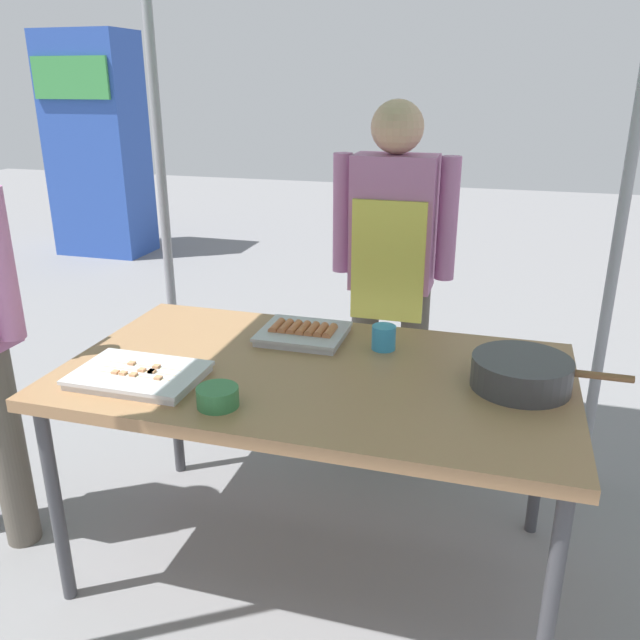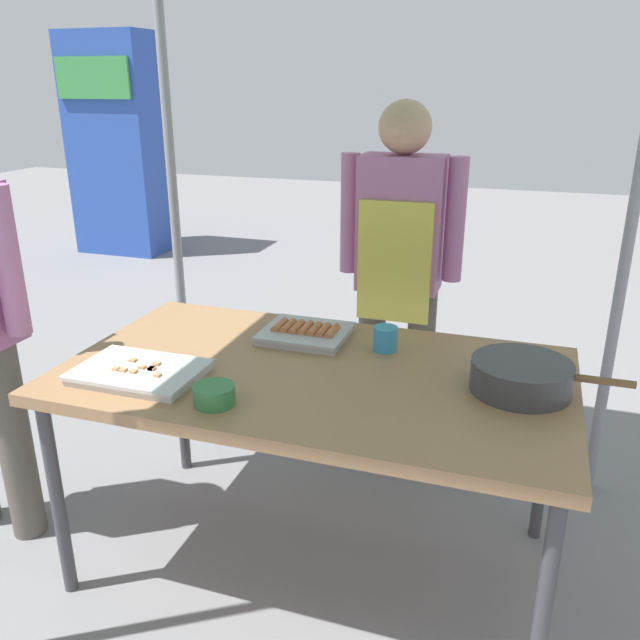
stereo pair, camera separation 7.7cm
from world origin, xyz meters
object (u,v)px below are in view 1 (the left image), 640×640
stall_table (316,384)px  condiment_bowl (218,397)px  cooking_wok (522,372)px  vendor_woman (392,258)px  tray_grilled_sausages (303,333)px  tray_meat_skewers (139,375)px  drink_cup_near_edge (384,338)px  neighbor_stall_right (97,146)px

stall_table → condiment_bowl: (-0.19, -0.31, 0.08)m
stall_table → cooking_wok: size_ratio=3.52×
cooking_wok → vendor_woman: (-0.54, 0.79, 0.11)m
stall_table → cooking_wok: 0.64m
tray_grilled_sausages → tray_meat_skewers: 0.60m
drink_cup_near_edge → vendor_woman: size_ratio=0.05×
drink_cup_near_edge → cooking_wok: bearing=-21.8°
tray_grilled_sausages → cooking_wok: bearing=-14.8°
stall_table → tray_grilled_sausages: size_ratio=5.34×
neighbor_stall_right → tray_grilled_sausages: bearing=-47.8°
drink_cup_near_edge → vendor_woman: (-0.08, 0.61, 0.12)m
cooking_wok → tray_meat_skewers: bearing=-166.3°
tray_grilled_sausages → vendor_woman: (0.21, 0.59, 0.14)m
tray_meat_skewers → stall_table: bearing=24.5°
vendor_woman → tray_grilled_sausages: bearing=70.5°
tray_grilled_sausages → tray_meat_skewers: tray_grilled_sausages is taller
drink_cup_near_edge → vendor_woman: bearing=97.9°
cooking_wok → neighbor_stall_right: bearing=136.7°
condiment_bowl → vendor_woman: vendor_woman is taller
cooking_wok → neighbor_stall_right: size_ratio=0.22×
tray_meat_skewers → drink_cup_near_edge: bearing=34.0°
vendor_woman → neighbor_stall_right: (-3.37, 2.90, 0.12)m
stall_table → vendor_woman: 0.87m
drink_cup_near_edge → stall_table: bearing=-127.6°
tray_grilled_sausages → condiment_bowl: (-0.08, -0.56, 0.01)m
tray_meat_skewers → tray_grilled_sausages: bearing=51.1°
tray_grilled_sausages → cooking_wok: size_ratio=0.66×
tray_grilled_sausages → vendor_woman: vendor_woman is taller
stall_table → drink_cup_near_edge: bearing=52.4°
stall_table → neighbor_stall_right: size_ratio=0.78×
stall_table → tray_meat_skewers: size_ratio=4.16×
drink_cup_near_edge → vendor_woman: 0.62m
cooking_wok → vendor_woman: vendor_woman is taller
tray_grilled_sausages → tray_meat_skewers: (-0.38, -0.47, -0.00)m
neighbor_stall_right → vendor_woman: bearing=-40.7°
stall_table → condiment_bowl: size_ratio=13.37×
stall_table → tray_grilled_sausages: tray_grilled_sausages is taller
neighbor_stall_right → tray_meat_skewers: bearing=-54.9°
vendor_woman → condiment_bowl: bearing=76.0°
condiment_bowl → neighbor_stall_right: neighbor_stall_right is taller
tray_grilled_sausages → neighbor_stall_right: neighbor_stall_right is taller
condiment_bowl → stall_table: bearing=58.2°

